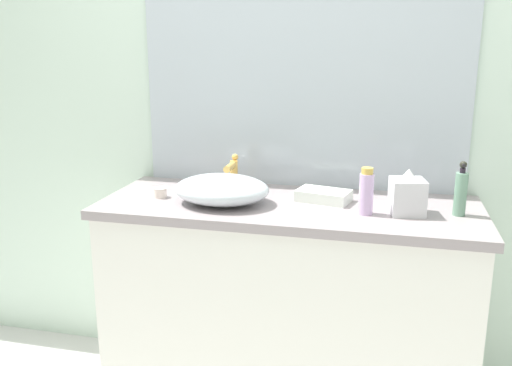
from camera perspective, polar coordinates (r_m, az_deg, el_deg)
bathroom_wall_rear at (r=2.47m, az=2.92°, el=8.77°), size 6.00×0.06×2.60m
vanity_counter at (r=2.38m, az=3.21°, el=-12.66°), size 1.51×0.58×0.92m
wall_mirror_panel at (r=2.41m, az=4.79°, el=11.56°), size 1.41×0.01×1.02m
sink_basin at (r=2.19m, az=-3.57°, el=-0.67°), size 0.38×0.30×0.11m
faucet at (r=2.33m, az=-2.42°, el=1.19°), size 0.03×0.14×0.16m
soap_dispenser at (r=2.16m, az=20.40°, el=-0.88°), size 0.05×0.05×0.21m
lotion_bottle at (r=2.08m, az=11.33°, el=-0.92°), size 0.05×0.05×0.18m
tissue_box at (r=2.13m, az=15.37°, el=-1.17°), size 0.14×0.14×0.17m
candle_jar at (r=2.31m, az=-9.86°, el=-1.00°), size 0.05×0.05×0.04m
folded_hand_towel at (r=2.24m, az=7.00°, el=-1.31°), size 0.23×0.17×0.05m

